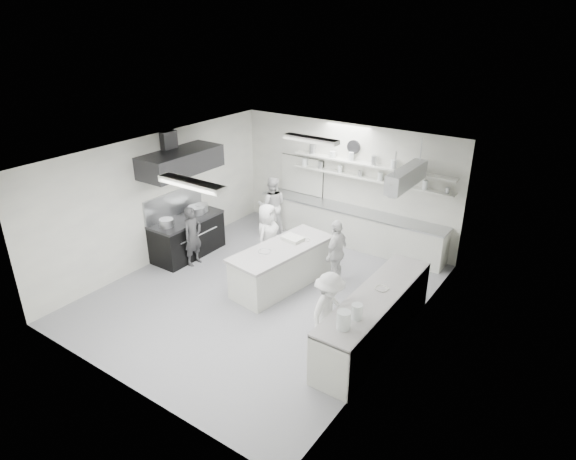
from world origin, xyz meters
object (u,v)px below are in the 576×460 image
Objects in this scene: right_counter at (374,319)px; cook_stove at (193,236)px; stove at (188,237)px; prep_island at (282,267)px; back_counter at (348,226)px; cook_back at (272,205)px.

cook_stove reaches higher than right_counter.
prep_island is at bearing 2.08° from stove.
back_counter is 2.09m from cook_back.
right_counter reaches higher than stove.
stove is 4.03m from back_counter.
stove is at bearing 59.40° from cook_stove.
stove is 2.74m from prep_island.
cook_back reaches higher than prep_island.
prep_island is at bearing 164.45° from right_counter.
back_counter is at bearing -39.18° from cook_stove.
cook_back is (-4.33, 2.81, 0.31)m from right_counter.
cook_stove is (-4.78, 0.33, 0.24)m from right_counter.
stove is 0.36× the size of back_counter.
cook_back reaches higher than right_counter.
back_counter is at bearing 161.82° from cook_back.
cook_back reaches higher than back_counter.
cook_stove is at bearing -29.79° from stove.
cook_stove is (-2.43, -3.07, 0.25)m from back_counter.
back_counter is 1.52× the size of right_counter.
right_counter is at bearing -55.35° from back_counter.
stove is 1.27× the size of cook_stove.
right_counter is 2.32× the size of cook_stove.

